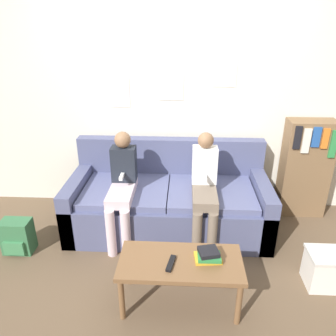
{
  "coord_description": "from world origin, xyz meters",
  "views": [
    {
      "loc": [
        0.15,
        -2.44,
        2.04
      ],
      "look_at": [
        0.0,
        0.44,
        0.75
      ],
      "focal_mm": 35.0,
      "sensor_mm": 36.0,
      "label": 1
    }
  ],
  "objects_px": {
    "person_left": "(122,184)",
    "backpack": "(18,237)",
    "storage_box": "(333,269)",
    "coffee_table": "(181,266)",
    "tv_remote": "(171,263)",
    "person_right": "(205,186)",
    "bookshelf": "(305,168)",
    "couch": "(169,202)"
  },
  "relations": [
    {
      "from": "person_right",
      "to": "storage_box",
      "type": "distance_m",
      "value": 1.29
    },
    {
      "from": "person_left",
      "to": "backpack",
      "type": "bearing_deg",
      "value": -162.83
    },
    {
      "from": "bookshelf",
      "to": "storage_box",
      "type": "xyz_separation_m",
      "value": [
        -0.09,
        -1.18,
        -0.39
      ]
    },
    {
      "from": "bookshelf",
      "to": "storage_box",
      "type": "relative_size",
      "value": 2.46
    },
    {
      "from": "person_left",
      "to": "coffee_table",
      "type": "bearing_deg",
      "value": -55.45
    },
    {
      "from": "bookshelf",
      "to": "backpack",
      "type": "xyz_separation_m",
      "value": [
        -2.91,
        -0.89,
        -0.39
      ]
    },
    {
      "from": "coffee_table",
      "to": "bookshelf",
      "type": "xyz_separation_m",
      "value": [
        1.35,
        1.44,
        0.2
      ]
    },
    {
      "from": "person_right",
      "to": "backpack",
      "type": "xyz_separation_m",
      "value": [
        -1.77,
        -0.3,
        -0.44
      ]
    },
    {
      "from": "bookshelf",
      "to": "person_left",
      "type": "bearing_deg",
      "value": -163.19
    },
    {
      "from": "person_right",
      "to": "storage_box",
      "type": "height_order",
      "value": "person_right"
    },
    {
      "from": "couch",
      "to": "backpack",
      "type": "distance_m",
      "value": 1.52
    },
    {
      "from": "backpack",
      "to": "coffee_table",
      "type": "bearing_deg",
      "value": -19.33
    },
    {
      "from": "couch",
      "to": "person_right",
      "type": "height_order",
      "value": "person_right"
    },
    {
      "from": "person_right",
      "to": "backpack",
      "type": "relative_size",
      "value": 3.23
    },
    {
      "from": "couch",
      "to": "storage_box",
      "type": "xyz_separation_m",
      "value": [
        1.41,
        -0.82,
        -0.13
      ]
    },
    {
      "from": "coffee_table",
      "to": "storage_box",
      "type": "relative_size",
      "value": 2.09
    },
    {
      "from": "person_right",
      "to": "bookshelf",
      "type": "distance_m",
      "value": 1.28
    },
    {
      "from": "backpack",
      "to": "couch",
      "type": "bearing_deg",
      "value": 20.27
    },
    {
      "from": "storage_box",
      "to": "backpack",
      "type": "relative_size",
      "value": 1.32
    },
    {
      "from": "person_right",
      "to": "person_left",
      "type": "bearing_deg",
      "value": -180.0
    },
    {
      "from": "bookshelf",
      "to": "couch",
      "type": "bearing_deg",
      "value": -166.35
    },
    {
      "from": "coffee_table",
      "to": "storage_box",
      "type": "height_order",
      "value": "coffee_table"
    },
    {
      "from": "backpack",
      "to": "storage_box",
      "type": "bearing_deg",
      "value": -5.99
    },
    {
      "from": "couch",
      "to": "tv_remote",
      "type": "bearing_deg",
      "value": -86.26
    },
    {
      "from": "person_right",
      "to": "tv_remote",
      "type": "xyz_separation_m",
      "value": [
        -0.28,
        -0.9,
        -0.18
      ]
    },
    {
      "from": "tv_remote",
      "to": "person_right",
      "type": "bearing_deg",
      "value": 83.72
    },
    {
      "from": "person_left",
      "to": "storage_box",
      "type": "relative_size",
      "value": 2.43
    },
    {
      "from": "couch",
      "to": "person_right",
      "type": "distance_m",
      "value": 0.52
    },
    {
      "from": "person_left",
      "to": "backpack",
      "type": "xyz_separation_m",
      "value": [
        -0.98,
        -0.3,
        -0.44
      ]
    },
    {
      "from": "person_left",
      "to": "storage_box",
      "type": "bearing_deg",
      "value": -17.92
    },
    {
      "from": "couch",
      "to": "bookshelf",
      "type": "bearing_deg",
      "value": 13.65
    },
    {
      "from": "backpack",
      "to": "tv_remote",
      "type": "bearing_deg",
      "value": -21.78
    },
    {
      "from": "couch",
      "to": "tv_remote",
      "type": "xyz_separation_m",
      "value": [
        0.07,
        -1.12,
        0.13
      ]
    },
    {
      "from": "person_right",
      "to": "backpack",
      "type": "bearing_deg",
      "value": -170.34
    },
    {
      "from": "bookshelf",
      "to": "backpack",
      "type": "height_order",
      "value": "bookshelf"
    },
    {
      "from": "tv_remote",
      "to": "backpack",
      "type": "bearing_deg",
      "value": 169.37
    },
    {
      "from": "coffee_table",
      "to": "tv_remote",
      "type": "relative_size",
      "value": 5.33
    },
    {
      "from": "person_right",
      "to": "storage_box",
      "type": "xyz_separation_m",
      "value": [
        1.05,
        -0.6,
        -0.44
      ]
    },
    {
      "from": "couch",
      "to": "backpack",
      "type": "relative_size",
      "value": 6.07
    },
    {
      "from": "couch",
      "to": "person_right",
      "type": "xyz_separation_m",
      "value": [
        0.36,
        -0.22,
        0.31
      ]
    },
    {
      "from": "coffee_table",
      "to": "person_right",
      "type": "relative_size",
      "value": 0.86
    },
    {
      "from": "coffee_table",
      "to": "backpack",
      "type": "height_order",
      "value": "coffee_table"
    }
  ]
}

